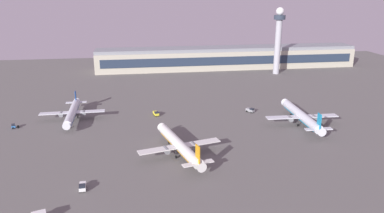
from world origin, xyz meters
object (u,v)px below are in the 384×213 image
object	(u,v)px
airplane_near_gate	(180,145)
airplane_terminal_side	(302,116)
maintenance_van	(83,187)
cargo_loader	(250,110)
airplane_far_stand	(72,112)
baggage_tractor	(156,113)
control_tower	(278,36)
pushback_tug	(14,126)

from	to	relation	value
airplane_near_gate	airplane_terminal_side	bearing A→B (deg)	8.14
maintenance_van	airplane_terminal_side	bearing A→B (deg)	-157.55
cargo_loader	maintenance_van	bearing A→B (deg)	5.41
airplane_far_stand	baggage_tractor	bearing A→B (deg)	179.12
cargo_loader	control_tower	bearing A→B (deg)	-154.72
pushback_tug	cargo_loader	bearing A→B (deg)	-102.62
airplane_terminal_side	cargo_loader	world-z (taller)	airplane_terminal_side
control_tower	baggage_tractor	xyz separation A→B (m)	(-92.09, -82.24, -25.57)
airplane_terminal_side	pushback_tug	distance (m)	128.06
airplane_near_gate	cargo_loader	size ratio (longest dim) A/B	8.90
baggage_tractor	control_tower	bearing A→B (deg)	-152.32
cargo_loader	airplane_near_gate	bearing A→B (deg)	11.30
control_tower	cargo_loader	size ratio (longest dim) A/B	10.42
airplane_near_gate	cargo_loader	bearing A→B (deg)	33.26
airplane_terminal_side	baggage_tractor	size ratio (longest dim) A/B	9.40
control_tower	pushback_tug	xyz separation A→B (m)	(-155.08, -90.23, -25.68)
control_tower	airplane_near_gate	world-z (taller)	control_tower
airplane_terminal_side	cargo_loader	distance (m)	27.18
maintenance_van	cargo_loader	world-z (taller)	same
baggage_tractor	cargo_loader	world-z (taller)	same
airplane_near_gate	airplane_far_stand	distance (m)	64.60
pushback_tug	baggage_tractor	xyz separation A→B (m)	(62.99, 7.99, 0.11)
airplane_far_stand	pushback_tug	size ratio (longest dim) A/B	11.06
pushback_tug	baggage_tractor	size ratio (longest dim) A/B	0.77
airplane_terminal_side	pushback_tug	size ratio (longest dim) A/B	12.24
control_tower	airplane_terminal_side	world-z (taller)	control_tower
airplane_far_stand	control_tower	bearing A→B (deg)	-149.04
airplane_near_gate	baggage_tractor	size ratio (longest dim) A/B	8.91
baggage_tractor	maintenance_van	xyz separation A→B (m)	(-26.33, -67.20, 0.00)
airplane_far_stand	baggage_tractor	size ratio (longest dim) A/B	8.49
pushback_tug	cargo_loader	xyz separation A→B (m)	(109.79, 6.20, 0.11)
airplane_far_stand	pushback_tug	world-z (taller)	airplane_far_stand
airplane_far_stand	cargo_loader	bearing A→B (deg)	177.74
airplane_near_gate	cargo_loader	xyz separation A→B (m)	(40.87, 44.91, -2.75)
pushback_tug	maintenance_van	world-z (taller)	maintenance_van
baggage_tractor	airplane_far_stand	bearing A→B (deg)	-13.73
baggage_tractor	maintenance_van	distance (m)	72.17
airplane_near_gate	pushback_tug	world-z (taller)	airplane_near_gate
pushback_tug	cargo_loader	size ratio (longest dim) A/B	0.77
pushback_tug	cargo_loader	world-z (taller)	cargo_loader
airplane_terminal_side	control_tower	bearing A→B (deg)	76.90
control_tower	airplane_terminal_side	size ratio (longest dim) A/B	1.11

